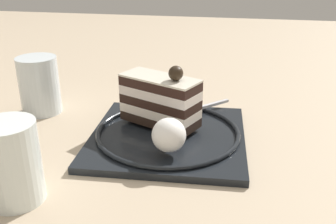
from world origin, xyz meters
The scene contains 7 objects.
ground_plane centered at (0.00, 0.00, 0.00)m, with size 2.40×2.40×0.00m, color tan.
dessert_plate centered at (-0.03, 0.01, 0.01)m, with size 0.25×0.25×0.02m.
cake_slice centered at (-0.05, 0.04, 0.06)m, with size 0.14×0.10×0.10m.
whipped_cream_dollop centered at (-0.02, -0.05, 0.04)m, with size 0.05×0.05×0.05m, color white.
fork centered at (0.01, 0.11, 0.02)m, with size 0.09×0.09×0.00m.
drink_glass_near centered at (-0.28, 0.08, 0.05)m, with size 0.07×0.07×0.10m.
drink_glass_far centered at (-0.18, -0.17, 0.05)m, with size 0.07×0.07×0.10m.
Camera 1 is at (0.07, -0.52, 0.28)m, focal length 41.00 mm.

